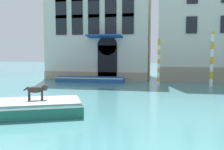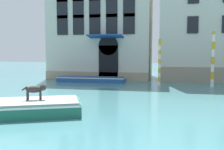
{
  "view_description": "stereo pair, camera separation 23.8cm",
  "coord_description": "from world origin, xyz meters",
  "px_view_note": "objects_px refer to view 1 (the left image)",
  "views": [
    {
      "loc": [
        7.84,
        -4.46,
        2.78
      ],
      "look_at": [
        4.49,
        12.87,
        1.2
      ],
      "focal_mm": 42.0,
      "sensor_mm": 36.0,
      "label": 1
    },
    {
      "loc": [
        8.08,
        -4.42,
        2.78
      ],
      "look_at": [
        4.49,
        12.87,
        1.2
      ],
      "focal_mm": 42.0,
      "sensor_mm": 36.0,
      "label": 2
    }
  ],
  "objects_px": {
    "mooring_pole_0": "(159,62)",
    "mooring_pole_2": "(212,59)",
    "dog_on_deck": "(37,90)",
    "boat_foreground": "(11,108)",
    "boat_moored_near_palazzo": "(90,79)"
  },
  "relations": [
    {
      "from": "boat_moored_near_palazzo",
      "to": "mooring_pole_0",
      "type": "distance_m",
      "value": 6.63
    },
    {
      "from": "mooring_pole_0",
      "to": "dog_on_deck",
      "type": "bearing_deg",
      "value": -115.34
    },
    {
      "from": "mooring_pole_0",
      "to": "mooring_pole_2",
      "type": "xyz_separation_m",
      "value": [
        4.13,
        0.38,
        0.29
      ]
    },
    {
      "from": "boat_foreground",
      "to": "boat_moored_near_palazzo",
      "type": "bearing_deg",
      "value": 67.16
    },
    {
      "from": "boat_moored_near_palazzo",
      "to": "mooring_pole_2",
      "type": "xyz_separation_m",
      "value": [
        10.32,
        -1.25,
        1.97
      ]
    },
    {
      "from": "boat_foreground",
      "to": "mooring_pole_2",
      "type": "height_order",
      "value": "mooring_pole_2"
    },
    {
      "from": "boat_moored_near_palazzo",
      "to": "mooring_pole_2",
      "type": "height_order",
      "value": "mooring_pole_2"
    },
    {
      "from": "dog_on_deck",
      "to": "mooring_pole_2",
      "type": "bearing_deg",
      "value": 25.8
    },
    {
      "from": "boat_moored_near_palazzo",
      "to": "mooring_pole_0",
      "type": "height_order",
      "value": "mooring_pole_0"
    },
    {
      "from": "mooring_pole_2",
      "to": "mooring_pole_0",
      "type": "bearing_deg",
      "value": -174.71
    },
    {
      "from": "dog_on_deck",
      "to": "mooring_pole_0",
      "type": "height_order",
      "value": "mooring_pole_0"
    },
    {
      "from": "boat_foreground",
      "to": "dog_on_deck",
      "type": "bearing_deg",
      "value": 5.13
    },
    {
      "from": "boat_foreground",
      "to": "mooring_pole_2",
      "type": "bearing_deg",
      "value": 25.63
    },
    {
      "from": "mooring_pole_0",
      "to": "mooring_pole_2",
      "type": "height_order",
      "value": "mooring_pole_2"
    },
    {
      "from": "mooring_pole_0",
      "to": "mooring_pole_2",
      "type": "bearing_deg",
      "value": 5.29
    }
  ]
}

